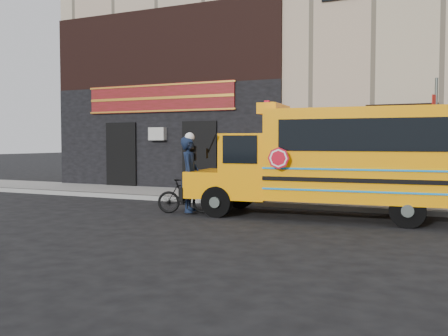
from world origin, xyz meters
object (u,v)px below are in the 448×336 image
sign_pole (435,140)px  bicycle (186,196)px  school_bus (334,159)px  cyclist (190,176)px

sign_pole → bicycle: sign_pole is taller
school_bus → bicycle: bearing=-167.1°
cyclist → bicycle: bearing=61.2°
school_bus → sign_pole: (2.30, 1.85, 0.48)m
sign_pole → cyclist: 6.66m
bicycle → cyclist: (0.13, -0.02, 0.55)m
sign_pole → bicycle: 6.87m
sign_pole → cyclist: sign_pole is taller
school_bus → cyclist: (-3.68, -0.90, -0.49)m
school_bus → cyclist: bearing=-166.3°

